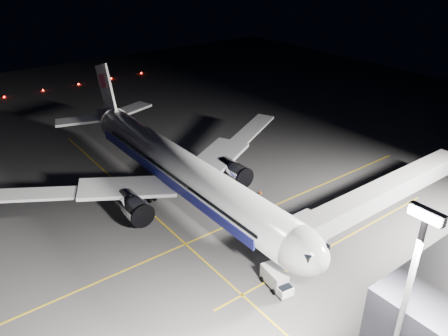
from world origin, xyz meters
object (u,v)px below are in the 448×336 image
airliner (178,167)px  floodlight_mast_south (404,307)px  safety_cone_b (260,192)px  safety_cone_c (223,196)px  safety_cone_a (222,191)px  service_truck (276,279)px  jet_bridge (377,196)px  baggage_tug (222,167)px

airliner → floodlight_mast_south: floodlight_mast_south is taller
safety_cone_b → safety_cone_c: size_ratio=1.04×
safety_cone_a → safety_cone_c: (1.50, -0.80, 0.01)m
service_truck → safety_cone_b: 21.64m
airliner → jet_bridge: (23.08, 18.06, -0.58)m
service_truck → safety_cone_a: service_truck is taller
jet_bridge → service_truck: jet_bridge is taller
service_truck → safety_cone_b: bearing=151.6°
safety_cone_a → jet_bridge: bearing=30.7°
baggage_tug → jet_bridge: bearing=-0.9°
floodlight_mast_south → safety_cone_c: (-36.60, 11.33, -12.06)m
safety_cone_b → baggage_tug: bearing=-179.4°
airliner → safety_cone_b: 13.79m
airliner → jet_bridge: 29.31m
baggage_tug → safety_cone_a: bearing=-53.0°
service_truck → baggage_tug: bearing=163.3°
jet_bridge → safety_cone_a: jet_bridge is taller
baggage_tug → airliner: bearing=-89.7°
airliner → safety_cone_a: bearing=64.1°
jet_bridge → baggage_tug: (-26.31, -7.35, -3.86)m
safety_cone_a → airliner: bearing=-115.9°
safety_cone_a → baggage_tug: bearing=143.5°
baggage_tug → safety_cone_b: bearing=-15.9°
baggage_tug → safety_cone_a: (6.20, -4.59, -0.42)m
safety_cone_c → safety_cone_a: bearing=151.9°
airliner → service_truck: 24.85m
airliner → safety_cone_c: (4.47, 5.32, -4.85)m
jet_bridge → safety_cone_c: jet_bridge is taller
safety_cone_b → safety_cone_a: bearing=-131.2°
airliner → baggage_tug: airliner is taller
airliner → baggage_tug: (-3.23, 10.71, -4.44)m
baggage_tug → safety_cone_a: size_ratio=4.22×
jet_bridge → baggage_tug: bearing=-164.4°
service_truck → safety_cone_a: 23.00m
floodlight_mast_south → safety_cone_c: 40.17m
safety_cone_c → safety_cone_b: bearing=64.6°
airliner → jet_bridge: size_ratio=1.79×
floodlight_mast_south → safety_cone_b: floodlight_mast_south is taller
jet_bridge → safety_cone_a: size_ratio=57.18×
baggage_tug → service_truck: bearing=-41.2°
floodlight_mast_south → service_truck: size_ratio=4.43×
service_truck → baggage_tug: service_truck is taller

